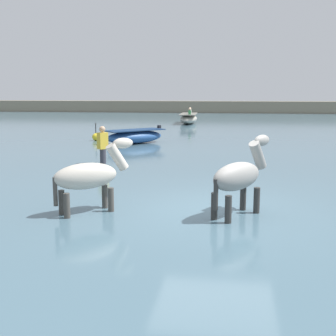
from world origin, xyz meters
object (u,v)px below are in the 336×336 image
(horse_lead_grey, at_px, (239,178))
(person_wading_mid, at_px, (103,149))
(channel_buoy, at_px, (96,137))
(boat_far_offshore, at_px, (135,137))
(boat_mid_outer, at_px, (189,118))
(horse_trailing_pinto, at_px, (89,178))

(horse_lead_grey, bearing_deg, person_wading_mid, 128.32)
(person_wading_mid, xyz_separation_m, channel_buoy, (-2.37, 6.55, -0.28))
(boat_far_offshore, bearing_deg, person_wading_mid, -87.56)
(boat_mid_outer, bearing_deg, horse_lead_grey, -81.78)
(boat_far_offshore, xyz_separation_m, boat_mid_outer, (1.09, 13.27, 0.05))
(horse_lead_grey, xyz_separation_m, boat_mid_outer, (-3.54, 24.52, -0.36))
(horse_trailing_pinto, height_order, person_wading_mid, horse_trailing_pinto)
(boat_far_offshore, height_order, person_wading_mid, person_wading_mid)
(boat_far_offshore, xyz_separation_m, person_wading_mid, (0.24, -5.70, 0.16))
(boat_far_offshore, relative_size, boat_mid_outer, 0.67)
(boat_far_offshore, relative_size, channel_buoy, 3.32)
(channel_buoy, bearing_deg, horse_trailing_pinto, -72.53)
(boat_mid_outer, relative_size, channel_buoy, 4.95)
(boat_far_offshore, distance_m, person_wading_mid, 5.71)
(boat_far_offshore, bearing_deg, horse_trailing_pinto, -81.32)
(horse_trailing_pinto, height_order, channel_buoy, horse_trailing_pinto)
(channel_buoy, bearing_deg, boat_mid_outer, 75.51)
(horse_trailing_pinto, relative_size, boat_mid_outer, 0.44)
(channel_buoy, bearing_deg, horse_lead_grey, -60.83)
(horse_lead_grey, distance_m, channel_buoy, 13.87)
(boat_mid_outer, height_order, channel_buoy, boat_mid_outer)
(horse_lead_grey, bearing_deg, boat_mid_outer, 98.22)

